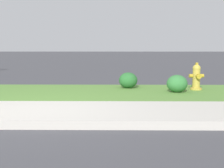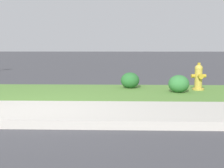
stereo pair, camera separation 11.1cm
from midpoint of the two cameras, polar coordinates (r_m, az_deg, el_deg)
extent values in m
plane|color=#424247|center=(5.40, -16.71, -4.88)|extent=(120.00, 120.00, 0.00)
cube|color=#BCB7AD|center=(5.40, -16.71, -4.83)|extent=(18.00, 1.92, 0.01)
cube|color=#568438|center=(7.60, -11.52, -1.35)|extent=(18.00, 2.69, 0.01)
cylinder|color=gold|center=(8.01, 14.72, -0.86)|extent=(0.29, 0.29, 0.05)
cylinder|color=gold|center=(7.98, 14.77, 1.04)|extent=(0.19, 0.19, 0.49)
sphere|color=gold|center=(7.96, 14.83, 2.78)|extent=(0.19, 0.19, 0.19)
cube|color=#B29323|center=(7.95, 14.85, 3.60)|extent=(0.06, 0.06, 0.06)
cylinder|color=#B29323|center=(8.02, 15.71, 1.46)|extent=(0.10, 0.10, 0.09)
cylinder|color=#B29323|center=(7.93, 13.85, 1.46)|extent=(0.10, 0.10, 0.09)
cylinder|color=#B29323|center=(7.84, 15.15, 1.36)|extent=(0.13, 0.11, 0.12)
ellipsoid|color=#28662D|center=(8.06, 2.58, 0.68)|extent=(0.48, 0.48, 0.41)
ellipsoid|color=#337538|center=(7.45, 11.39, 0.07)|extent=(0.49, 0.49, 0.41)
camera|label=1|loc=(0.06, -90.57, -0.07)|focal=50.00mm
camera|label=2|loc=(0.06, 89.43, 0.07)|focal=50.00mm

